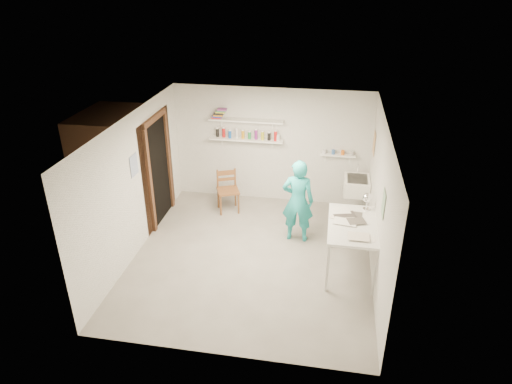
% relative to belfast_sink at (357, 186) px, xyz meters
% --- Properties ---
extents(floor, '(4.00, 4.50, 0.02)m').
position_rel_belfast_sink_xyz_m(floor, '(-1.75, -1.70, -0.71)').
color(floor, slate).
rests_on(floor, ground).
extents(ceiling, '(4.00, 4.50, 0.02)m').
position_rel_belfast_sink_xyz_m(ceiling, '(-1.75, -1.70, 1.71)').
color(ceiling, silver).
rests_on(ceiling, wall_back).
extents(wall_back, '(4.00, 0.02, 2.40)m').
position_rel_belfast_sink_xyz_m(wall_back, '(-1.75, 0.56, 0.50)').
color(wall_back, silver).
rests_on(wall_back, ground).
extents(wall_front, '(4.00, 0.02, 2.40)m').
position_rel_belfast_sink_xyz_m(wall_front, '(-1.75, -3.96, 0.50)').
color(wall_front, silver).
rests_on(wall_front, ground).
extents(wall_left, '(0.02, 4.50, 2.40)m').
position_rel_belfast_sink_xyz_m(wall_left, '(-3.76, -1.70, 0.50)').
color(wall_left, silver).
rests_on(wall_left, ground).
extents(wall_right, '(0.02, 4.50, 2.40)m').
position_rel_belfast_sink_xyz_m(wall_right, '(0.26, -1.70, 0.50)').
color(wall_right, silver).
rests_on(wall_right, ground).
extents(doorway_recess, '(0.02, 0.90, 2.00)m').
position_rel_belfast_sink_xyz_m(doorway_recess, '(-3.74, -0.65, 0.30)').
color(doorway_recess, black).
rests_on(doorway_recess, wall_left).
extents(corridor_box, '(1.40, 1.50, 2.10)m').
position_rel_belfast_sink_xyz_m(corridor_box, '(-4.45, -0.65, 0.35)').
color(corridor_box, brown).
rests_on(corridor_box, ground).
extents(door_lintel, '(0.06, 1.05, 0.10)m').
position_rel_belfast_sink_xyz_m(door_lintel, '(-3.72, -0.65, 1.35)').
color(door_lintel, brown).
rests_on(door_lintel, wall_left).
extents(door_jamb_near, '(0.06, 0.10, 2.00)m').
position_rel_belfast_sink_xyz_m(door_jamb_near, '(-3.72, -1.15, 0.30)').
color(door_jamb_near, brown).
rests_on(door_jamb_near, ground).
extents(door_jamb_far, '(0.06, 0.10, 2.00)m').
position_rel_belfast_sink_xyz_m(door_jamb_far, '(-3.72, -0.15, 0.30)').
color(door_jamb_far, brown).
rests_on(door_jamb_far, ground).
extents(shelf_lower, '(1.50, 0.22, 0.03)m').
position_rel_belfast_sink_xyz_m(shelf_lower, '(-2.25, 0.43, 0.65)').
color(shelf_lower, white).
rests_on(shelf_lower, wall_back).
extents(shelf_upper, '(1.50, 0.22, 0.03)m').
position_rel_belfast_sink_xyz_m(shelf_upper, '(-2.25, 0.43, 1.05)').
color(shelf_upper, white).
rests_on(shelf_upper, wall_back).
extents(ledge_shelf, '(0.70, 0.14, 0.03)m').
position_rel_belfast_sink_xyz_m(ledge_shelf, '(-0.40, 0.47, 0.42)').
color(ledge_shelf, white).
rests_on(ledge_shelf, wall_back).
extents(poster_left, '(0.01, 0.28, 0.36)m').
position_rel_belfast_sink_xyz_m(poster_left, '(-3.74, -1.65, 0.85)').
color(poster_left, '#334C7F').
rests_on(poster_left, wall_left).
extents(poster_right_a, '(0.01, 0.34, 0.42)m').
position_rel_belfast_sink_xyz_m(poster_right_a, '(0.24, 0.10, 0.85)').
color(poster_right_a, '#995933').
rests_on(poster_right_a, wall_right).
extents(poster_right_b, '(0.01, 0.30, 0.38)m').
position_rel_belfast_sink_xyz_m(poster_right_b, '(0.24, -2.25, 0.80)').
color(poster_right_b, '#3F724C').
rests_on(poster_right_b, wall_right).
extents(belfast_sink, '(0.48, 0.60, 0.30)m').
position_rel_belfast_sink_xyz_m(belfast_sink, '(0.00, 0.00, 0.00)').
color(belfast_sink, white).
rests_on(belfast_sink, wall_right).
extents(man, '(0.58, 0.39, 1.55)m').
position_rel_belfast_sink_xyz_m(man, '(-1.05, -0.99, 0.08)').
color(man, teal).
rests_on(man, ground).
extents(wall_clock, '(0.28, 0.04, 0.28)m').
position_rel_belfast_sink_xyz_m(wall_clock, '(-1.06, -0.77, 0.34)').
color(wall_clock, beige).
rests_on(wall_clock, man).
extents(wooden_chair, '(0.54, 0.53, 0.90)m').
position_rel_belfast_sink_xyz_m(wooden_chair, '(-2.52, -0.15, -0.25)').
color(wooden_chair, brown).
rests_on(wooden_chair, ground).
extents(work_table, '(0.78, 1.31, 0.87)m').
position_rel_belfast_sink_xyz_m(work_table, '(-0.11, -1.79, -0.26)').
color(work_table, silver).
rests_on(work_table, ground).
extents(desk_lamp, '(0.16, 0.16, 0.16)m').
position_rel_belfast_sink_xyz_m(desk_lamp, '(0.11, -1.27, 0.39)').
color(desk_lamp, white).
rests_on(desk_lamp, work_table).
extents(spray_cans, '(1.32, 0.06, 0.17)m').
position_rel_belfast_sink_xyz_m(spray_cans, '(-2.25, 0.43, 0.75)').
color(spray_cans, black).
rests_on(spray_cans, shelf_lower).
extents(book_stack, '(0.30, 0.14, 0.20)m').
position_rel_belfast_sink_xyz_m(book_stack, '(-2.79, 0.43, 1.16)').
color(book_stack, red).
rests_on(book_stack, shelf_upper).
extents(ledge_pots, '(0.48, 0.07, 0.09)m').
position_rel_belfast_sink_xyz_m(ledge_pots, '(-0.40, 0.47, 0.48)').
color(ledge_pots, silver).
rests_on(ledge_pots, ledge_shelf).
extents(papers, '(0.30, 0.22, 0.03)m').
position_rel_belfast_sink_xyz_m(papers, '(-0.11, -1.79, 0.19)').
color(papers, silver).
rests_on(papers, work_table).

